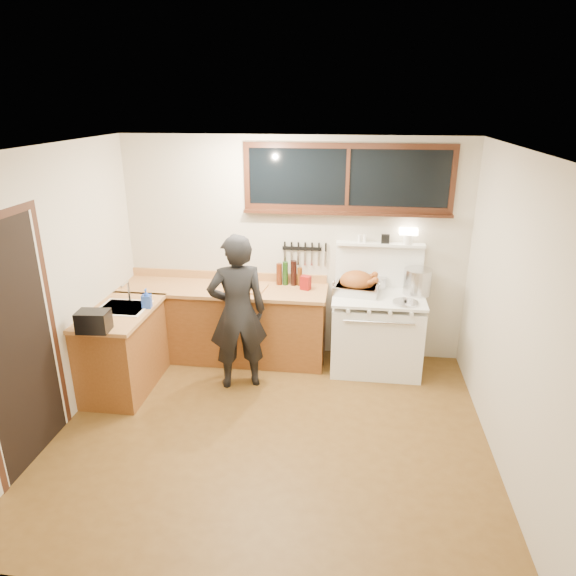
# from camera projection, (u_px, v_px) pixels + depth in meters

# --- Properties ---
(ground_plane) EXTENTS (4.00, 3.50, 0.02)m
(ground_plane) POSITION_uv_depth(u_px,v_px,m) (271.00, 433.00, 4.85)
(ground_plane) COLOR #533716
(room_shell) EXTENTS (4.10, 3.60, 2.65)m
(room_shell) POSITION_uv_depth(u_px,v_px,m) (269.00, 267.00, 4.28)
(room_shell) COLOR beige
(room_shell) RESTS_ON ground
(counter_back) EXTENTS (2.44, 0.64, 1.00)m
(counter_back) POSITION_uv_depth(u_px,v_px,m) (224.00, 322.00, 6.14)
(counter_back) COLOR brown
(counter_back) RESTS_ON ground
(counter_left) EXTENTS (0.64, 1.09, 0.90)m
(counter_left) POSITION_uv_depth(u_px,v_px,m) (123.00, 349.00, 5.47)
(counter_left) COLOR brown
(counter_left) RESTS_ON ground
(sink_unit) EXTENTS (0.50, 0.45, 0.37)m
(sink_unit) POSITION_uv_depth(u_px,v_px,m) (124.00, 313.00, 5.41)
(sink_unit) COLOR white
(sink_unit) RESTS_ON counter_left
(vintage_stove) EXTENTS (1.02, 0.74, 1.61)m
(vintage_stove) POSITION_uv_depth(u_px,v_px,m) (376.00, 331.00, 5.88)
(vintage_stove) COLOR white
(vintage_stove) RESTS_ON ground
(back_window) EXTENTS (2.32, 0.13, 0.77)m
(back_window) POSITION_uv_depth(u_px,v_px,m) (347.00, 186.00, 5.66)
(back_window) COLOR black
(back_window) RESTS_ON room_shell
(left_doorway) EXTENTS (0.02, 1.04, 2.17)m
(left_doorway) POSITION_uv_depth(u_px,v_px,m) (19.00, 343.00, 4.20)
(left_doorway) COLOR black
(left_doorway) RESTS_ON ground
(knife_strip) EXTENTS (0.52, 0.03, 0.28)m
(knife_strip) POSITION_uv_depth(u_px,v_px,m) (304.00, 250.00, 5.99)
(knife_strip) COLOR black
(knife_strip) RESTS_ON room_shell
(man) EXTENTS (0.72, 0.59, 1.70)m
(man) POSITION_uv_depth(u_px,v_px,m) (238.00, 313.00, 5.39)
(man) COLOR black
(man) RESTS_ON ground
(soap_bottle) EXTENTS (0.11, 0.11, 0.21)m
(soap_bottle) POSITION_uv_depth(u_px,v_px,m) (146.00, 298.00, 5.36)
(soap_bottle) COLOR #2348B1
(soap_bottle) RESTS_ON counter_left
(toaster) EXTENTS (0.31, 0.23, 0.20)m
(toaster) POSITION_uv_depth(u_px,v_px,m) (94.00, 321.00, 4.81)
(toaster) COLOR black
(toaster) RESTS_ON counter_left
(cutting_board) EXTENTS (0.48, 0.39, 0.15)m
(cutting_board) POSITION_uv_depth(u_px,v_px,m) (246.00, 284.00, 5.91)
(cutting_board) COLOR #B37C47
(cutting_board) RESTS_ON counter_back
(roast_turkey) EXTENTS (0.54, 0.43, 0.26)m
(roast_turkey) POSITION_uv_depth(u_px,v_px,m) (357.00, 284.00, 5.77)
(roast_turkey) COLOR silver
(roast_turkey) RESTS_ON vintage_stove
(stockpot) EXTENTS (0.39, 0.39, 0.29)m
(stockpot) POSITION_uv_depth(u_px,v_px,m) (418.00, 281.00, 5.73)
(stockpot) COLOR silver
(stockpot) RESTS_ON vintage_stove
(saucepan) EXTENTS (0.22, 0.31, 0.13)m
(saucepan) POSITION_uv_depth(u_px,v_px,m) (379.00, 282.00, 5.94)
(saucepan) COLOR silver
(saucepan) RESTS_ON vintage_stove
(pot_lid) EXTENTS (0.33, 0.33, 0.04)m
(pot_lid) POSITION_uv_depth(u_px,v_px,m) (405.00, 303.00, 5.50)
(pot_lid) COLOR silver
(pot_lid) RESTS_ON vintage_stove
(coffee_tin) EXTENTS (0.13, 0.12, 0.16)m
(coffee_tin) POSITION_uv_depth(u_px,v_px,m) (306.00, 283.00, 5.88)
(coffee_tin) COLOR maroon
(coffee_tin) RESTS_ON counter_back
(pitcher) EXTENTS (0.11, 0.11, 0.16)m
(pitcher) POSITION_uv_depth(u_px,v_px,m) (284.00, 277.00, 6.08)
(pitcher) COLOR white
(pitcher) RESTS_ON counter_back
(bottle_cluster) EXTENTS (0.31, 0.07, 0.30)m
(bottle_cluster) POSITION_uv_depth(u_px,v_px,m) (289.00, 274.00, 6.01)
(bottle_cluster) COLOR black
(bottle_cluster) RESTS_ON counter_back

